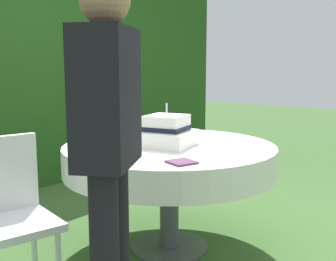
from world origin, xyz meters
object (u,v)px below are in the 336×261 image
garden_chair (7,207)px  serving_plate_far (117,140)px  serving_plate_near (97,149)px  napkin_stack (181,162)px  standing_person (108,146)px  wedding_cake (166,132)px  cake_table (169,159)px

garden_chair → serving_plate_far: bearing=12.0°
serving_plate_near → garden_chair: bearing=-175.5°
napkin_stack → garden_chair: 0.93m
napkin_stack → standing_person: 0.66m
serving_plate_far → napkin_stack: (-0.25, -0.77, 0.00)m
wedding_cake → serving_plate_near: bearing=146.9°
serving_plate_near → standing_person: 0.94m
cake_table → serving_plate_far: bearing=106.5°
standing_person → serving_plate_near: bearing=52.3°
serving_plate_near → cake_table: bearing=-28.6°
napkin_stack → garden_chair: bearing=141.0°
napkin_stack → serving_plate_far: bearing=71.9°
serving_plate_near → garden_chair: size_ratio=0.14×
cake_table → wedding_cake: bearing=-163.7°
serving_plate_near → wedding_cake: bearing=-33.1°
cake_table → serving_plate_far: 0.41m
garden_chair → standing_person: bearing=-83.0°
wedding_cake → napkin_stack: (-0.32, -0.38, -0.09)m
napkin_stack → standing_person: size_ratio=0.08×
standing_person → cake_table: bearing=26.7°
serving_plate_far → napkin_stack: 0.81m
cake_table → wedding_cake: 0.20m
wedding_cake → napkin_stack: size_ratio=2.95×
napkin_stack → standing_person: bearing=-170.2°
cake_table → wedding_cake: size_ratio=3.54×
napkin_stack → standing_person: (-0.62, -0.11, 0.20)m
cake_table → wedding_cake: wedding_cake is taller
serving_plate_far → cake_table: bearing=-73.5°
garden_chair → wedding_cake: bearing=-10.8°
napkin_stack → wedding_cake: bearing=49.6°
napkin_stack → cake_table: bearing=46.7°
serving_plate_near → serving_plate_far: (0.31, 0.15, 0.00)m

